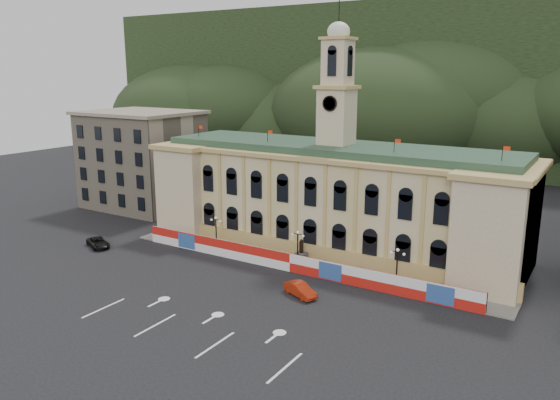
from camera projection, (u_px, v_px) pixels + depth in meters
The scene contains 13 objects.
ground at pixel (221, 313), 60.35m from camera, with size 260.00×260.00×0.00m, color black.
lane_markings at pixel (191, 331), 56.21m from camera, with size 26.00×10.00×0.02m, color white, non-canonical shape.
hill_ridge at pixel (481, 94), 156.60m from camera, with size 230.00×80.00×64.00m.
city_hall at pixel (334, 196), 81.35m from camera, with size 56.20×17.60×37.10m.
side_building_left at pixel (142, 159), 105.80m from camera, with size 21.00×17.00×18.60m.
hoarding_fence at pixel (291, 263), 72.48m from camera, with size 50.00×0.44×2.50m.
pavement at pixel (300, 265), 74.99m from camera, with size 56.00×5.50×0.16m, color slate.
statue at pixel (301, 257), 74.94m from camera, with size 1.40×1.40×3.72m.
lamp_left at pixel (216, 230), 80.86m from camera, with size 1.96×0.44×5.15m.
lamp_center at pixel (298, 246), 73.68m from camera, with size 1.96×0.44×5.15m.
lamp_right at pixel (397, 265), 66.49m from camera, with size 1.96×0.44×5.15m.
red_sedan at pixel (300, 290), 64.74m from camera, with size 5.07×3.44×1.58m, color #9D210B.
black_suv at pixel (98, 243), 82.58m from camera, with size 5.71×4.26×1.44m, color black.
Camera 1 is at (35.02, -43.92, 26.19)m, focal length 35.00 mm.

